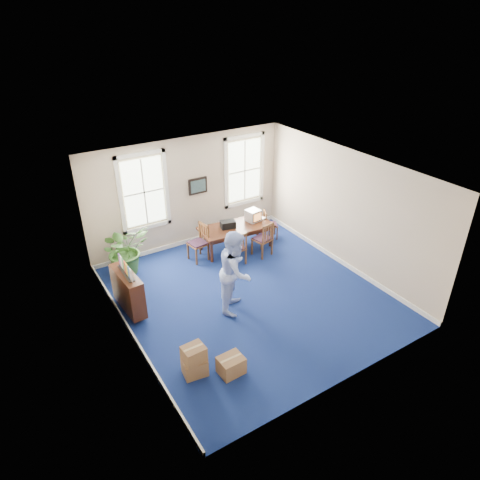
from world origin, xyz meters
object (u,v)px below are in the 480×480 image
cardboard_boxes (200,354)px  man (236,271)px  conference_table (236,237)px  chair_near_left (236,247)px  credenza (129,294)px  crt_tv (253,215)px  potted_plant (125,249)px

cardboard_boxes → man: bearing=38.9°
conference_table → man: size_ratio=1.05×
man → chair_near_left: bearing=10.7°
credenza → cardboard_boxes: size_ratio=0.99×
conference_table → cardboard_boxes: (-3.07, -3.68, -0.01)m
crt_tv → man: 3.21m
crt_tv → chair_near_left: (-1.05, -0.76, -0.39)m
crt_tv → chair_near_left: bearing=-152.4°
credenza → cardboard_boxes: bearing=-81.0°
credenza → potted_plant: 1.74m
potted_plant → chair_near_left: bearing=-23.3°
conference_table → potted_plant: bearing=176.3°
credenza → cardboard_boxes: (0.57, -2.48, -0.12)m
conference_table → credenza: 3.84m
man → conference_table: bearing=11.0°
chair_near_left → man: 2.03m
crt_tv → credenza: (-4.26, -1.25, -0.41)m
conference_table → credenza: bearing=-157.4°
cardboard_boxes → conference_table: bearing=50.1°
conference_table → chair_near_left: 0.85m
conference_table → man: bearing=-117.3°
conference_table → potted_plant: 3.18m
potted_plant → conference_table: bearing=-8.1°
conference_table → cardboard_boxes: bearing=-125.5°
crt_tv → potted_plant: 3.78m
conference_table → cardboard_boxes: conference_table is taller
crt_tv → man: (-2.09, -2.43, 0.11)m
man → potted_plant: bearing=73.0°
man → potted_plant: man is taller
conference_table → crt_tv: 0.82m
man → credenza: size_ratio=1.66×
chair_near_left → crt_tv: bearing=-142.2°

